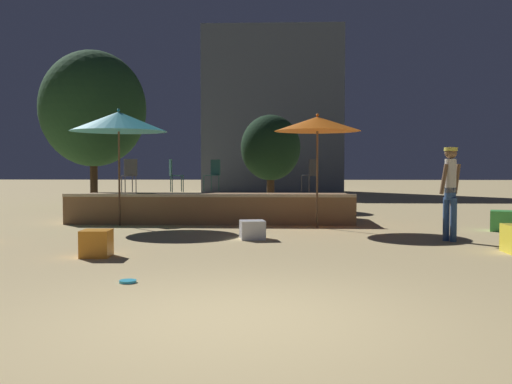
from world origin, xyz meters
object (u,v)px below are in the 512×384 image
cube_seat_3 (96,243)px  background_tree_1 (93,109)px  bistro_chair_0 (214,172)px  bistro_chair_3 (312,172)px  patio_umbrella_0 (119,122)px  cube_seat_4 (252,230)px  cube_seat_1 (503,221)px  person_0 (450,186)px  bistro_chair_1 (173,172)px  bistro_chair_2 (130,172)px  background_tree_0 (271,148)px  patio_umbrella_1 (317,124)px  frisbee_disc (128,281)px

cube_seat_3 → background_tree_1: background_tree_1 is taller
bistro_chair_0 → background_tree_1: 7.50m
bistro_chair_3 → patio_umbrella_0: bearing=-24.2°
cube_seat_4 → cube_seat_3: bearing=-135.6°
cube_seat_1 → person_0: size_ratio=0.36×
bistro_chair_1 → bistro_chair_2: size_ratio=1.00×
patio_umbrella_0 → cube_seat_3: (1.02, -5.00, -2.41)m
cube_seat_4 → person_0: (3.97, -0.18, 0.91)m
background_tree_0 → bistro_chair_3: bearing=-75.3°
cube_seat_4 → bistro_chair_3: 4.65m
cube_seat_3 → bistro_chair_0: bistro_chair_0 is taller
patio_umbrella_0 → background_tree_0: background_tree_0 is taller
bistro_chair_0 → bistro_chair_3: same height
bistro_chair_1 → cube_seat_4: bearing=-167.7°
cube_seat_4 → bistro_chair_3: (1.45, 4.26, 1.15)m
cube_seat_4 → bistro_chair_0: size_ratio=0.64×
person_0 → bistro_chair_0: 7.09m
cube_seat_1 → bistro_chair_0: size_ratio=0.76×
cube_seat_4 → background_tree_1: 11.99m
patio_umbrella_1 → background_tree_0: bearing=100.6°
bistro_chair_1 → frisbee_disc: 8.49m
patio_umbrella_0 → bistro_chair_3: bearing=18.8°
bistro_chair_2 → background_tree_1: size_ratio=0.15×
patio_umbrella_1 → bistro_chair_1: 4.31m
patio_umbrella_0 → background_tree_0: 7.35m
bistro_chair_1 → bistro_chair_2: (-1.10, -0.42, 0.00)m
cube_seat_3 → bistro_chair_2: 6.03m
bistro_chair_2 → patio_umbrella_1: bearing=133.6°
bistro_chair_3 → background_tree_0: size_ratio=0.27×
cube_seat_4 → frisbee_disc: size_ratio=2.59×
person_0 → background_tree_1: 14.44m
patio_umbrella_0 → cube_seat_1: patio_umbrella_0 is taller
patio_umbrella_1 → bistro_chair_3: patio_umbrella_1 is taller
cube_seat_3 → background_tree_1: 13.03m
cube_seat_3 → background_tree_0: size_ratio=0.15×
patio_umbrella_1 → frisbee_disc: bearing=-113.0°
cube_seat_1 → bistro_chair_1: bistro_chair_1 is taller
cube_seat_3 → frisbee_disc: size_ratio=2.22×
bistro_chair_0 → bistro_chair_3: (2.78, -0.26, 0.00)m
cube_seat_4 → bistro_chair_0: bearing=106.3°
bistro_chair_3 → bistro_chair_1: bearing=-36.6°
cube_seat_1 → bistro_chair_1: size_ratio=0.76×
bistro_chair_1 → patio_umbrella_1: bearing=-131.5°
patio_umbrella_1 → cube_seat_3: 6.55m
person_0 → frisbee_disc: bearing=-82.9°
cube_seat_1 → background_tree_0: bearing=127.4°
patio_umbrella_1 → patio_umbrella_0: bearing=176.4°
patio_umbrella_0 → frisbee_disc: 7.82m
patio_umbrella_0 → cube_seat_4: patio_umbrella_0 is taller
cube_seat_3 → patio_umbrella_0: bearing=101.6°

